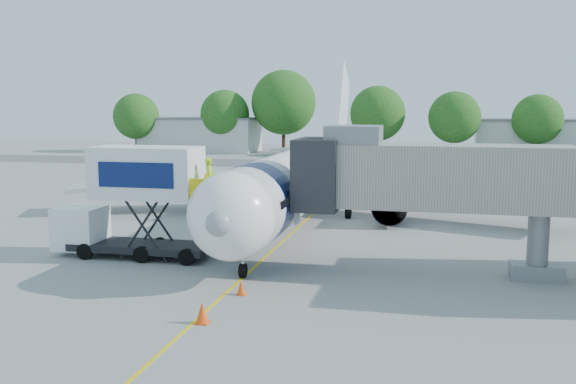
% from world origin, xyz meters
% --- Properties ---
extents(ground, '(160.00, 160.00, 0.00)m').
position_xyz_m(ground, '(0.00, 0.00, 0.00)').
color(ground, '#979794').
rests_on(ground, ground).
extents(guidance_line, '(0.15, 70.00, 0.01)m').
position_xyz_m(guidance_line, '(0.00, 0.00, 0.01)').
color(guidance_line, yellow).
rests_on(guidance_line, ground).
extents(taxiway_strip, '(120.00, 10.00, 0.01)m').
position_xyz_m(taxiway_strip, '(0.00, 42.00, 0.00)').
color(taxiway_strip, '#59595B').
rests_on(taxiway_strip, ground).
extents(aircraft, '(34.17, 37.73, 11.35)m').
position_xyz_m(aircraft, '(0.00, 4.12, 2.95)').
color(aircraft, white).
rests_on(aircraft, ground).
extents(jet_bridge, '(13.90, 3.20, 6.60)m').
position_xyz_m(jet_bridge, '(7.99, -7.00, 4.34)').
color(jet_bridge, '#A79D8E').
rests_on(jet_bridge, ground).
extents(catering_hiloader, '(8.50, 2.44, 5.50)m').
position_xyz_m(catering_hiloader, '(-6.26, -7.00, 2.76)').
color(catering_hiloader, black).
rests_on(catering_hiloader, ground).
extents(ground_tug, '(3.67, 2.89, 1.31)m').
position_xyz_m(ground_tug, '(4.19, -17.81, 0.69)').
color(ground_tug, white).
rests_on(ground_tug, ground).
extents(safety_cone_a, '(0.37, 0.37, 0.60)m').
position_xyz_m(safety_cone_a, '(0.67, -11.95, 0.29)').
color(safety_cone_a, '#F3490C').
rests_on(safety_cone_a, ground).
extents(safety_cone_b, '(0.49, 0.49, 0.78)m').
position_xyz_m(safety_cone_b, '(0.33, -15.45, 0.37)').
color(safety_cone_b, '#F3490C').
rests_on(safety_cone_b, ground).
extents(outbuilding_left, '(18.40, 8.40, 5.30)m').
position_xyz_m(outbuilding_left, '(-28.00, 60.00, 2.66)').
color(outbuilding_left, beige).
rests_on(outbuilding_left, ground).
extents(outbuilding_right, '(16.40, 7.40, 5.30)m').
position_xyz_m(outbuilding_right, '(22.00, 62.00, 2.66)').
color(outbuilding_right, beige).
rests_on(outbuilding_right, ground).
extents(tree_a, '(7.07, 7.07, 9.01)m').
position_xyz_m(tree_a, '(-37.16, 56.53, 5.47)').
color(tree_a, '#382314').
rests_on(tree_a, ground).
extents(tree_b, '(7.49, 7.49, 9.55)m').
position_xyz_m(tree_b, '(-23.33, 58.30, 5.80)').
color(tree_b, '#382314').
rests_on(tree_b, ground).
extents(tree_c, '(9.82, 9.82, 12.51)m').
position_xyz_m(tree_c, '(-14.48, 59.99, 7.60)').
color(tree_c, '#382314').
rests_on(tree_c, ground).
extents(tree_d, '(7.83, 7.83, 9.98)m').
position_xyz_m(tree_d, '(0.05, 56.45, 6.06)').
color(tree_d, '#382314').
rests_on(tree_d, ground).
extents(tree_e, '(7.19, 7.19, 9.17)m').
position_xyz_m(tree_e, '(10.68, 56.56, 5.56)').
color(tree_e, '#382314').
rests_on(tree_e, ground).
extents(tree_f, '(6.88, 6.88, 8.77)m').
position_xyz_m(tree_f, '(21.80, 58.33, 5.32)').
color(tree_f, '#382314').
rests_on(tree_f, ground).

